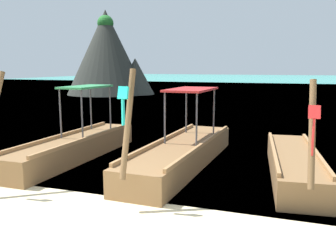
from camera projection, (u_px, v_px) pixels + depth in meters
The scene contains 6 objects.
ground at pixel (76, 248), 5.71m from camera, with size 120.00×120.00×0.00m, color beige.
sea_water at pixel (280, 83), 63.53m from camera, with size 120.00×120.00×0.00m, color #2DB29E.
longtail_boat_pink_ribbon at pixel (75, 146), 11.18m from camera, with size 1.10×6.48×2.71m.
longtail_boat_turquoise_ribbon at pixel (182, 152), 10.42m from camera, with size 1.50×6.82×2.77m.
longtail_boat_red_ribbon at pixel (294, 164), 9.34m from camera, with size 1.66×5.48×2.58m.
karst_rock at pixel (109, 55), 36.81m from camera, with size 8.75×8.00×8.36m.
Camera 1 is at (3.14, -4.53, 2.81)m, focal length 39.10 mm.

